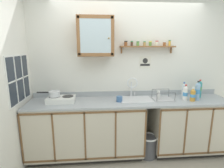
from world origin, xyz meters
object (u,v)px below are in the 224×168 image
object	(u,v)px
sink	(135,100)
hot_plate_stove	(61,99)
warning_sign	(145,62)
dish_rack	(162,98)
wall_cabinet	(96,37)
bottle_detergent_teal_3	(199,89)
mug	(119,99)
trash_bin	(148,146)
bottle_opaque_white_2	(185,93)
saucepan	(54,94)
bottle_juice_amber_4	(193,95)
bottle_water_clear_0	(184,90)
bottle_water_blue_1	(198,91)

from	to	relation	value
sink	hot_plate_stove	world-z (taller)	sink
warning_sign	dish_rack	bearing A→B (deg)	-53.90
dish_rack	wall_cabinet	distance (m)	1.46
bottle_detergent_teal_3	mug	size ratio (longest dim) A/B	2.36
trash_bin	bottle_opaque_white_2	bearing A→B (deg)	7.46
bottle_opaque_white_2	mug	size ratio (longest dim) A/B	1.97
trash_bin	saucepan	bearing A→B (deg)	174.06
bottle_juice_amber_4	trash_bin	world-z (taller)	bottle_juice_amber_4
saucepan	trash_bin	xyz separation A→B (m)	(1.49, -0.15, -0.88)
wall_cabinet	warning_sign	xyz separation A→B (m)	(0.84, 0.16, -0.42)
sink	dish_rack	xyz separation A→B (m)	(0.44, -0.05, 0.03)
bottle_opaque_white_2	mug	xyz separation A→B (m)	(-1.07, 0.01, -0.07)
bottle_water_clear_0	trash_bin	distance (m)	1.11
bottle_opaque_white_2	mug	distance (m)	1.07
sink	bottle_water_clear_0	size ratio (longest dim) A/B	1.95
bottle_opaque_white_2	bottle_detergent_teal_3	distance (m)	0.34
bottle_detergent_teal_3	bottle_water_clear_0	bearing A→B (deg)	170.01
mug	wall_cabinet	distance (m)	1.04
bottle_detergent_teal_3	trash_bin	xyz separation A→B (m)	(-0.91, -0.21, -0.89)
mug	warning_sign	size ratio (longest dim) A/B	0.64
sink	bottle_juice_amber_4	distance (m)	0.91
wall_cabinet	trash_bin	world-z (taller)	wall_cabinet
bottle_water_blue_1	bottle_detergent_teal_3	distance (m)	0.18
bottle_water_blue_1	bottle_detergent_teal_3	world-z (taller)	bottle_water_blue_1
bottle_water_clear_0	wall_cabinet	xyz separation A→B (m)	(-1.48, 0.03, 0.88)
bottle_water_clear_0	bottle_juice_amber_4	distance (m)	0.24
hot_plate_stove	bottle_detergent_teal_3	bearing A→B (deg)	1.76
sink	bottle_water_clear_0	xyz separation A→B (m)	(0.85, 0.07, 0.12)
sink	mug	world-z (taller)	sink
hot_plate_stove	mug	bearing A→B (deg)	-3.00
sink	bottle_water_clear_0	bearing A→B (deg)	4.84
hot_plate_stove	mug	distance (m)	0.91
saucepan	bottle_detergent_teal_3	bearing A→B (deg)	1.21
sink	bottle_water_clear_0	distance (m)	0.86
hot_plate_stove	bottle_opaque_white_2	distance (m)	1.98
bottle_water_blue_1	warning_sign	xyz separation A→B (m)	(-0.78, 0.37, 0.44)
hot_plate_stove	bottle_water_clear_0	distance (m)	2.04
sink	wall_cabinet	xyz separation A→B (m)	(-0.63, 0.11, 1.00)
dish_rack	trash_bin	distance (m)	0.82
bottle_juice_amber_4	dish_rack	world-z (taller)	bottle_juice_amber_4
bottle_water_clear_0	warning_sign	world-z (taller)	warning_sign
saucepan	bottle_juice_amber_4	distance (m)	2.18
wall_cabinet	sink	bearing A→B (deg)	-9.47
mug	warning_sign	xyz separation A→B (m)	(0.49, 0.35, 0.54)
bottle_water_clear_0	mug	size ratio (longest dim) A/B	2.00
dish_rack	warning_sign	bearing A→B (deg)	126.10
bottle_water_blue_1	bottle_detergent_teal_3	bearing A→B (deg)	50.03
bottle_water_clear_0	dish_rack	size ratio (longest dim) A/B	0.82
bottle_juice_amber_4	bottle_opaque_white_2	bearing A→B (deg)	146.28
dish_rack	trash_bin	bearing A→B (deg)	-151.29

